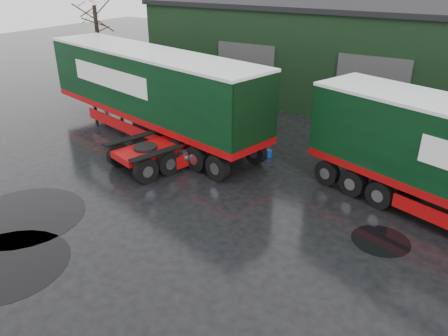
# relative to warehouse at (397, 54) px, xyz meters

# --- Properties ---
(ground) EXTENTS (100.00, 100.00, 0.00)m
(ground) POSITION_rel_warehouse_xyz_m (-2.00, -20.00, -3.16)
(ground) COLOR black
(warehouse) EXTENTS (32.40, 12.40, 6.30)m
(warehouse) POSITION_rel_warehouse_xyz_m (0.00, 0.00, 0.00)
(warehouse) COLOR black
(warehouse) RESTS_ON ground
(hero_tractor) EXTENTS (4.87, 7.59, 4.37)m
(hero_tractor) POSITION_rel_warehouse_xyz_m (-6.50, -15.50, -0.97)
(hero_tractor) COLOR #0A391A
(hero_tractor) RESTS_ON ground
(trailer_left) EXTENTS (15.25, 6.46, 4.64)m
(trailer_left) POSITION_rel_warehouse_xyz_m (-9.50, -13.70, -0.83)
(trailer_left) COLOR silver
(trailer_left) RESTS_ON ground
(wash_bucket) EXTENTS (0.40, 0.40, 0.34)m
(wash_bucket) POSITION_rel_warehouse_xyz_m (-2.87, -12.95, -2.99)
(wash_bucket) COLOR #0835B1
(wash_bucket) RESTS_ON ground
(tree_left) EXTENTS (4.40, 4.40, 8.50)m
(tree_left) POSITION_rel_warehouse_xyz_m (-19.00, -8.00, 1.09)
(tree_left) COLOR black
(tree_left) RESTS_ON ground
(tree_back_a) EXTENTS (4.40, 4.40, 9.50)m
(tree_back_a) POSITION_rel_warehouse_xyz_m (-8.00, 10.00, 1.59)
(tree_back_a) COLOR black
(tree_back_a) RESTS_ON ground
(puddle_0) EXTENTS (3.92, 3.92, 0.01)m
(puddle_0) POSITION_rel_warehouse_xyz_m (-6.14, -24.87, -3.15)
(puddle_0) COLOR black
(puddle_0) RESTS_ON ground
(puddle_1) EXTENTS (1.97, 1.97, 0.01)m
(puddle_1) POSITION_rel_warehouse_xyz_m (3.59, -17.38, -3.15)
(puddle_1) COLOR black
(puddle_1) RESTS_ON ground
(puddle_2) EXTENTS (4.49, 4.49, 0.01)m
(puddle_2) POSITION_rel_warehouse_xyz_m (-8.22, -22.72, -3.15)
(puddle_2) COLOR black
(puddle_2) RESTS_ON ground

